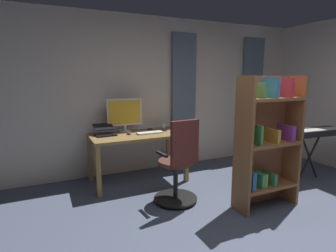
{
  "coord_description": "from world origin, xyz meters",
  "views": [
    {
      "loc": [
        1.89,
        1.67,
        1.6
      ],
      "look_at": [
        0.38,
        -1.59,
        0.94
      ],
      "focal_mm": 29.37,
      "sensor_mm": 36.0,
      "label": 1
    }
  ],
  "objects_px": {
    "computer_mouse": "(129,133)",
    "office_chair": "(179,166)",
    "computer_monitor": "(125,113)",
    "bookshelf": "(265,141)",
    "desk": "(138,140)",
    "piano_keyboard": "(312,133)",
    "computer_keyboard": "(150,133)",
    "cell_phone_by_monitor": "(164,130)",
    "laptop": "(105,132)",
    "mug_coffee": "(163,125)",
    "cell_phone_face_up": "(150,129)"
  },
  "relations": [
    {
      "from": "computer_mouse",
      "to": "office_chair",
      "type": "bearing_deg",
      "value": 109.74
    },
    {
      "from": "computer_monitor",
      "to": "computer_mouse",
      "type": "height_order",
      "value": "computer_monitor"
    },
    {
      "from": "office_chair",
      "to": "bookshelf",
      "type": "height_order",
      "value": "bookshelf"
    },
    {
      "from": "desk",
      "to": "piano_keyboard",
      "type": "relative_size",
      "value": 1.2
    },
    {
      "from": "computer_mouse",
      "to": "computer_keyboard",
      "type": "bearing_deg",
      "value": 165.46
    },
    {
      "from": "cell_phone_by_monitor",
      "to": "computer_monitor",
      "type": "bearing_deg",
      "value": -1.17
    },
    {
      "from": "laptop",
      "to": "piano_keyboard",
      "type": "distance_m",
      "value": 3.13
    },
    {
      "from": "laptop",
      "to": "mug_coffee",
      "type": "xyz_separation_m",
      "value": [
        -1.01,
        -0.17,
        -0.01
      ]
    },
    {
      "from": "computer_keyboard",
      "to": "cell_phone_face_up",
      "type": "xyz_separation_m",
      "value": [
        -0.13,
        -0.33,
        -0.01
      ]
    },
    {
      "from": "bookshelf",
      "to": "mug_coffee",
      "type": "bearing_deg",
      "value": -70.13
    },
    {
      "from": "computer_monitor",
      "to": "cell_phone_by_monitor",
      "type": "height_order",
      "value": "computer_monitor"
    },
    {
      "from": "laptop",
      "to": "cell_phone_by_monitor",
      "type": "distance_m",
      "value": 0.94
    },
    {
      "from": "desk",
      "to": "cell_phone_face_up",
      "type": "distance_m",
      "value": 0.41
    },
    {
      "from": "desk",
      "to": "bookshelf",
      "type": "relative_size",
      "value": 0.87
    },
    {
      "from": "bookshelf",
      "to": "computer_mouse",
      "type": "bearing_deg",
      "value": -48.13
    },
    {
      "from": "computer_monitor",
      "to": "cell_phone_face_up",
      "type": "relative_size",
      "value": 3.82
    },
    {
      "from": "computer_monitor",
      "to": "computer_mouse",
      "type": "xyz_separation_m",
      "value": [
        0.01,
        0.24,
        -0.27
      ]
    },
    {
      "from": "computer_mouse",
      "to": "piano_keyboard",
      "type": "height_order",
      "value": "piano_keyboard"
    },
    {
      "from": "laptop",
      "to": "computer_keyboard",
      "type": "bearing_deg",
      "value": 160.75
    },
    {
      "from": "desk",
      "to": "computer_keyboard",
      "type": "xyz_separation_m",
      "value": [
        -0.17,
        0.06,
        0.11
      ]
    },
    {
      "from": "desk",
      "to": "bookshelf",
      "type": "height_order",
      "value": "bookshelf"
    },
    {
      "from": "computer_keyboard",
      "to": "computer_mouse",
      "type": "distance_m",
      "value": 0.31
    },
    {
      "from": "computer_keyboard",
      "to": "cell_phone_face_up",
      "type": "bearing_deg",
      "value": -110.74
    },
    {
      "from": "laptop",
      "to": "mug_coffee",
      "type": "bearing_deg",
      "value": -174.8
    },
    {
      "from": "mug_coffee",
      "to": "piano_keyboard",
      "type": "height_order",
      "value": "mug_coffee"
    },
    {
      "from": "office_chair",
      "to": "computer_monitor",
      "type": "height_order",
      "value": "computer_monitor"
    },
    {
      "from": "desk",
      "to": "piano_keyboard",
      "type": "bearing_deg",
      "value": 156.79
    },
    {
      "from": "computer_monitor",
      "to": "mug_coffee",
      "type": "distance_m",
      "value": 0.71
    },
    {
      "from": "computer_mouse",
      "to": "cell_phone_face_up",
      "type": "bearing_deg",
      "value": -149.4
    },
    {
      "from": "computer_mouse",
      "to": "bookshelf",
      "type": "distance_m",
      "value": 1.92
    },
    {
      "from": "cell_phone_face_up",
      "to": "piano_keyboard",
      "type": "height_order",
      "value": "piano_keyboard"
    },
    {
      "from": "computer_mouse",
      "to": "desk",
      "type": "bearing_deg",
      "value": 174.04
    },
    {
      "from": "office_chair",
      "to": "computer_keyboard",
      "type": "height_order",
      "value": "office_chair"
    },
    {
      "from": "office_chair",
      "to": "cell_phone_by_monitor",
      "type": "xyz_separation_m",
      "value": [
        -0.25,
        -1.0,
        0.25
      ]
    },
    {
      "from": "computer_monitor",
      "to": "office_chair",
      "type": "bearing_deg",
      "value": 105.66
    },
    {
      "from": "desk",
      "to": "laptop",
      "type": "xyz_separation_m",
      "value": [
        0.47,
        -0.1,
        0.14
      ]
    },
    {
      "from": "computer_keyboard",
      "to": "mug_coffee",
      "type": "relative_size",
      "value": 3.3
    },
    {
      "from": "computer_monitor",
      "to": "laptop",
      "type": "height_order",
      "value": "computer_monitor"
    },
    {
      "from": "cell_phone_by_monitor",
      "to": "cell_phone_face_up",
      "type": "height_order",
      "value": "same"
    },
    {
      "from": "desk",
      "to": "laptop",
      "type": "relative_size",
      "value": 4.31
    },
    {
      "from": "cell_phone_by_monitor",
      "to": "cell_phone_face_up",
      "type": "bearing_deg",
      "value": -33.84
    },
    {
      "from": "bookshelf",
      "to": "piano_keyboard",
      "type": "relative_size",
      "value": 1.38
    },
    {
      "from": "computer_monitor",
      "to": "bookshelf",
      "type": "xyz_separation_m",
      "value": [
        -1.27,
        1.67,
        -0.21
      ]
    },
    {
      "from": "computer_mouse",
      "to": "bookshelf",
      "type": "relative_size",
      "value": 0.06
    },
    {
      "from": "desk",
      "to": "mug_coffee",
      "type": "bearing_deg",
      "value": -153.02
    },
    {
      "from": "mug_coffee",
      "to": "piano_keyboard",
      "type": "distance_m",
      "value": 2.32
    },
    {
      "from": "computer_keyboard",
      "to": "laptop",
      "type": "height_order",
      "value": "laptop"
    },
    {
      "from": "bookshelf",
      "to": "piano_keyboard",
      "type": "distance_m",
      "value": 1.35
    },
    {
      "from": "office_chair",
      "to": "laptop",
      "type": "relative_size",
      "value": 3.35
    },
    {
      "from": "bookshelf",
      "to": "piano_keyboard",
      "type": "xyz_separation_m",
      "value": [
        -1.29,
        -0.37,
        -0.09
      ]
    }
  ]
}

